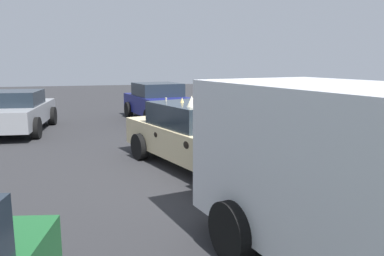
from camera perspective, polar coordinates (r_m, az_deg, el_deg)
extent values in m
plane|color=#2D2D30|center=(8.46, 1.97, -5.92)|extent=(60.00, 60.00, 0.00)
cube|color=beige|center=(8.32, 2.00, -2.05)|extent=(4.89, 3.05, 0.64)
cube|color=#1E2833|center=(8.48, 0.82, 2.08)|extent=(2.32, 2.13, 0.50)
cylinder|color=black|center=(7.90, 13.35, -5.00)|extent=(0.66, 0.40, 0.63)
cylinder|color=black|center=(6.76, 2.38, -7.29)|extent=(0.66, 0.40, 0.63)
cylinder|color=black|center=(10.02, 1.72, -1.55)|extent=(0.66, 0.40, 0.63)
cylinder|color=black|center=(9.15, -7.78, -2.76)|extent=(0.66, 0.40, 0.63)
ellipsoid|color=black|center=(7.27, -0.90, -2.57)|extent=(0.19, 0.08, 0.15)
ellipsoid|color=black|center=(6.62, 3.08, -5.95)|extent=(0.18, 0.07, 0.08)
ellipsoid|color=black|center=(8.32, 9.69, -0.97)|extent=(0.18, 0.07, 0.14)
ellipsoid|color=black|center=(6.96, 0.88, -4.09)|extent=(0.11, 0.05, 0.13)
ellipsoid|color=black|center=(8.38, -5.49, -1.01)|extent=(0.15, 0.06, 0.12)
ellipsoid|color=black|center=(8.05, 11.52, -1.86)|extent=(0.16, 0.07, 0.11)
ellipsoid|color=black|center=(9.20, -7.98, -1.28)|extent=(0.17, 0.07, 0.08)
ellipsoid|color=black|center=(6.32, 4.75, -4.53)|extent=(0.15, 0.06, 0.15)
ellipsoid|color=black|center=(6.60, 2.91, -4.26)|extent=(0.16, 0.07, 0.16)
cone|color=#A87A38|center=(7.24, 13.96, -1.06)|extent=(0.07, 0.07, 0.13)
cone|color=black|center=(6.66, 7.31, -1.89)|extent=(0.06, 0.06, 0.11)
cylinder|color=orange|center=(7.48, 7.71, -0.57)|extent=(0.09, 0.09, 0.11)
sphere|color=gray|center=(6.93, 6.77, -1.57)|extent=(0.07, 0.07, 0.07)
cylinder|color=tan|center=(7.70, 10.06, -0.44)|extent=(0.11, 0.11, 0.09)
cone|color=black|center=(6.70, 4.68, -1.91)|extent=(0.06, 0.06, 0.08)
cylinder|color=gray|center=(7.05, 12.62, -1.49)|extent=(0.08, 0.08, 0.09)
sphere|color=silver|center=(7.27, 8.19, -1.00)|extent=(0.09, 0.09, 0.09)
cone|color=black|center=(7.69, 1.79, 3.52)|extent=(0.13, 0.13, 0.10)
cylinder|color=#A87A38|center=(8.11, 6.73, 3.76)|extent=(0.08, 0.08, 0.09)
cone|color=tan|center=(8.52, -1.48, 4.22)|extent=(0.11, 0.11, 0.12)
cylinder|color=gray|center=(8.82, -3.91, 4.29)|extent=(0.07, 0.07, 0.09)
cylinder|color=gray|center=(9.17, 1.14, 4.45)|extent=(0.12, 0.12, 0.06)
cone|color=silver|center=(8.78, 4.12, 4.34)|extent=(0.11, 0.11, 0.11)
cone|color=tan|center=(8.14, 6.92, 3.68)|extent=(0.09, 0.09, 0.06)
cone|color=tan|center=(8.05, 3.34, 3.86)|extent=(0.11, 0.11, 0.12)
cylinder|color=#51381E|center=(8.41, 1.01, 4.14)|extent=(0.05, 0.05, 0.12)
cone|color=#A87A38|center=(8.06, 1.11, 3.72)|extent=(0.05, 0.05, 0.07)
cone|color=beige|center=(8.29, 5.68, 4.38)|extent=(0.20, 0.20, 0.22)
cone|color=beige|center=(7.73, -0.06, 4.02)|extent=(0.20, 0.20, 0.22)
cube|color=#1E2833|center=(5.08, 14.17, 0.91)|extent=(0.47, 1.71, 0.64)
cylinder|color=black|center=(4.64, 6.03, -15.07)|extent=(0.75, 0.38, 0.72)
cylinder|color=black|center=(5.90, 22.88, -10.23)|extent=(0.75, 0.38, 0.72)
cube|color=navy|center=(15.09, -4.83, 3.46)|extent=(4.53, 2.46, 0.68)
cube|color=#1E2833|center=(15.27, -5.20, 5.77)|extent=(2.08, 1.91, 0.50)
cylinder|color=black|center=(14.25, 0.45, 1.93)|extent=(0.66, 0.32, 0.63)
cylinder|color=black|center=(13.58, -6.49, 1.46)|extent=(0.66, 0.32, 0.63)
cylinder|color=black|center=(16.67, -3.45, 3.09)|extent=(0.66, 0.32, 0.63)
cylinder|color=black|center=(16.11, -9.47, 2.73)|extent=(0.66, 0.32, 0.63)
cube|color=gray|center=(13.82, -24.87, 1.89)|extent=(4.37, 2.15, 0.62)
cube|color=#1E2833|center=(13.63, -25.19, 4.06)|extent=(1.89, 1.78, 0.46)
cylinder|color=black|center=(15.35, -26.80, 1.48)|extent=(0.68, 0.28, 0.66)
cylinder|color=black|center=(14.91, -20.16, 1.73)|extent=(0.68, 0.28, 0.66)
cylinder|color=black|center=(12.38, -22.30, 0.00)|extent=(0.68, 0.28, 0.66)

